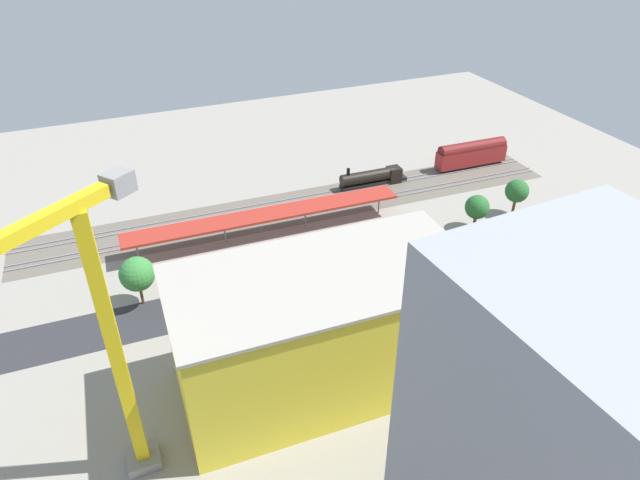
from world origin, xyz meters
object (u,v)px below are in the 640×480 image
Objects in this scene: parked_car_0 at (452,259)px; tower_crane at (83,339)px; street_tree_1 at (477,207)px; parked_car_2 at (369,280)px; platform_canopy_near at (266,215)px; locomotive at (374,178)px; traffic_light at (334,276)px; parked_car_3 at (325,290)px; parked_car_4 at (281,300)px; box_truck_0 at (382,283)px; parked_car_1 at (412,268)px; street_tree_2 at (517,191)px; parked_car_5 at (226,317)px; street_tree_0 at (137,274)px; passenger_coach at (472,153)px; construction_building at (323,330)px.

parked_car_0 is 0.13× the size of tower_crane.
tower_crane is 75.68m from street_tree_1.
parked_car_2 is 0.64× the size of street_tree_1.
platform_canopy_near reaches higher than parked_car_0.
locomotive is 2.47× the size of traffic_light.
parked_car_3 is at bearing -0.70° from parked_car_0.
traffic_light reaches higher than parked_car_4.
parked_car_2 is at bearing -68.56° from box_truck_0.
street_tree_1 reaches higher than parked_car_4.
platform_canopy_near is 28.26m from parked_car_1.
parked_car_0 is 15.12m from box_truck_0.
tower_crane reaches higher than street_tree_1.
street_tree_2 is at bearing -161.01° from box_truck_0.
parked_car_2 is 0.95× the size of parked_car_5.
parked_car_0 is 0.54× the size of street_tree_0.
tower_crane is 3.64× the size of box_truck_0.
passenger_coach is at bearing -147.82° from parked_car_3.
parked_car_3 is 44.81m from tower_crane.
locomotive is 0.42× the size of construction_building.
parked_car_3 reaches higher than parked_car_2.
street_tree_2 reaches higher than parked_car_2.
street_tree_1 reaches higher than passenger_coach.
parked_car_5 is at bearing 0.19° from parked_car_0.
parked_car_0 is at bearing 38.20° from street_tree_1.
parked_car_4 is 0.70× the size of street_tree_1.
tower_crane is (33.31, 22.19, 20.14)m from parked_car_3.
street_tree_2 reaches higher than traffic_light.
construction_building reaches higher than parked_car_4.
parked_car_1 is 32.23m from parked_car_5.
parked_car_1 is at bearing -143.18° from construction_building.
street_tree_0 is at bearing -101.08° from tower_crane.
box_truck_0 is 37.97m from street_tree_0.
tower_crane is at bearing 32.78° from passenger_coach.
parked_car_1 is 0.57× the size of street_tree_2.
parked_car_2 is 0.52× the size of street_tree_0.
box_truck_0 is (-16.10, 3.22, 0.83)m from parked_car_4.
parked_car_1 is 0.89× the size of parked_car_4.
passenger_coach is 2.34× the size of street_tree_2.
street_tree_2 is at bearing -170.79° from parked_car_5.
street_tree_0 is at bearing -39.98° from parked_car_5.
box_truck_0 is at bearing 21.78° from parked_car_1.
parked_car_5 is (16.31, 0.42, 0.02)m from parked_car_3.
street_tree_1 is (15.33, 23.10, 1.20)m from passenger_coach.
passenger_coach is 1.82× the size of box_truck_0.
parked_car_2 is 7.61m from traffic_light.
street_tree_0 reaches higher than street_tree_2.
construction_building is (-8.96, 16.03, 7.52)m from parked_car_5.
locomotive is at bearing -115.08° from box_truck_0.
street_tree_2 is at bearing 166.73° from platform_canopy_near.
street_tree_2 is (-71.48, -0.64, -0.56)m from street_tree_0.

